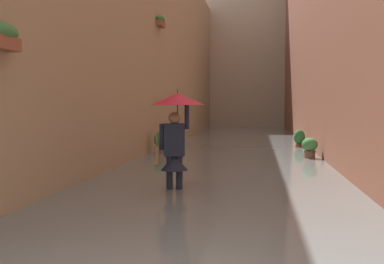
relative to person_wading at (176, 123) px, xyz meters
The scene contains 8 objects.
ground_plane 9.09m from the person_wading, 94.23° to the right, with size 73.41×73.41×0.00m, color gray.
flood_water 9.07m from the person_wading, 94.23° to the right, with size 6.14×35.37×0.17m, color slate.
building_facade_right 9.85m from the person_wading, 72.01° to the right, with size 2.04×33.37×8.62m.
building_facade_far 24.93m from the person_wading, 91.55° to the right, with size 8.94×1.80×11.54m, color tan.
person_wading is the anchor object (origin of this frame).
potted_plant_near_left 6.16m from the person_wading, 119.43° to the right, with size 0.46×0.46×0.77m.
potted_plant_far_right 6.16m from the person_wading, 74.39° to the right, with size 0.40×0.40×0.88m.
potted_plant_mid_left 9.41m from the person_wading, 108.81° to the right, with size 0.42×0.42×0.82m.
Camera 1 is at (-0.82, 2.01, 1.69)m, focal length 40.53 mm.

